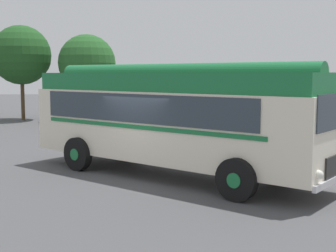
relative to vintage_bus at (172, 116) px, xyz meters
The scene contains 6 objects.
ground_plane 2.12m from the vintage_bus, 159.19° to the right, with size 120.00×120.00×0.00m, color #474749.
vintage_bus is the anchor object (origin of this frame).
car_near_left 10.98m from the vintage_bus, 96.04° to the left, with size 2.19×4.31×1.66m.
car_mid_left 11.50m from the vintage_bus, 81.32° to the left, with size 1.97×4.20×1.66m.
tree_left_of_centre 20.63m from the vintage_bus, 115.30° to the left, with size 4.03×4.03×6.46m.
tree_centre 18.41m from the vintage_bus, 103.98° to the left, with size 3.86×3.86×5.82m.
Camera 1 is at (-0.21, -14.01, 3.18)m, focal length 50.00 mm.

